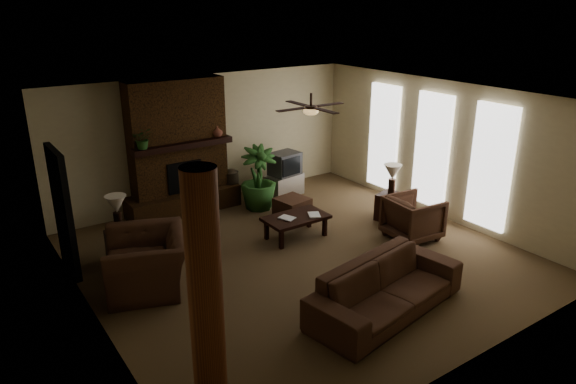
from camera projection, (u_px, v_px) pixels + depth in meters
room_shell at (302, 182)px, 8.80m from camera, size 7.00×7.00×7.00m
fireplace at (179, 159)px, 10.95m from camera, size 2.40×0.70×2.80m
windows at (432, 151)px, 10.81m from camera, size 0.08×3.65×2.35m
log_column at (206, 298)px, 5.37m from camera, size 0.36×0.36×2.80m
doorway at (63, 212)px, 8.48m from camera, size 0.10×1.00×2.10m
ceiling_fan at (311, 109)px, 8.86m from camera, size 1.35×1.35×0.37m
sofa at (387, 280)px, 7.51m from camera, size 2.63×1.15×1.00m
armchair_left at (146, 253)px, 8.11m from camera, size 1.29×1.58×1.19m
armchair_right at (413, 216)px, 9.87m from camera, size 0.90×0.95×0.91m
coffee_table at (296, 219)px, 9.93m from camera, size 1.20×0.70×0.43m
ottoman at (292, 207)px, 10.96m from camera, size 0.69×0.69×0.40m
tv_stand at (284, 185)px, 12.15m from camera, size 0.93×0.64×0.50m
tv at (285, 164)px, 11.97m from camera, size 0.72×0.61×0.52m
floor_vase at (231, 183)px, 11.69m from camera, size 0.34×0.34×0.77m
floor_plant at (259, 191)px, 11.34m from camera, size 1.09×1.53×0.77m
side_table_left at (123, 247)px, 9.03m from camera, size 0.54×0.54×0.55m
lamp_left at (116, 207)px, 8.82m from camera, size 0.38×0.38×0.65m
side_table_right at (391, 207)px, 10.78m from camera, size 0.63×0.63×0.55m
lamp_right at (393, 174)px, 10.47m from camera, size 0.43×0.43×0.65m
mantel_plant at (143, 141)px, 10.08m from camera, size 0.49×0.52×0.33m
mantel_vase at (217, 131)px, 11.03m from camera, size 0.27×0.28×0.22m
book_a at (284, 213)px, 9.67m from camera, size 0.21×0.10×0.29m
book_b at (309, 209)px, 9.89m from camera, size 0.20×0.12×0.29m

